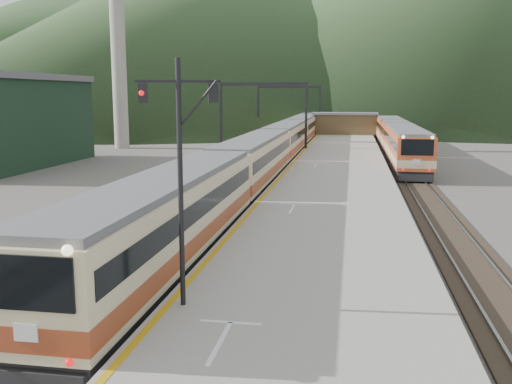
# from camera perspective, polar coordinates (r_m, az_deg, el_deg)

# --- Properties ---
(track_main) EXTENTS (2.60, 200.00, 0.23)m
(track_main) POSITION_cam_1_polar(r_m,az_deg,el_deg) (47.14, 1.30, 1.64)
(track_main) COLOR black
(track_main) RESTS_ON ground
(track_far) EXTENTS (2.60, 200.00, 0.23)m
(track_far) POSITION_cam_1_polar(r_m,az_deg,el_deg) (48.11, -4.60, 1.78)
(track_far) COLOR black
(track_far) RESTS_ON ground
(track_second) EXTENTS (2.60, 200.00, 0.23)m
(track_second) POSITION_cam_1_polar(r_m,az_deg,el_deg) (46.90, 15.35, 1.25)
(track_second) COLOR black
(track_second) RESTS_ON ground
(platform) EXTENTS (8.00, 100.00, 1.00)m
(platform) POSITION_cam_1_polar(r_m,az_deg,el_deg) (44.63, 8.07, 1.65)
(platform) COLOR gray
(platform) RESTS_ON ground
(gantry_near) EXTENTS (9.55, 0.25, 8.00)m
(gantry_near) POSITION_cam_1_polar(r_m,az_deg,el_deg) (61.93, 0.71, 8.70)
(gantry_near) COLOR black
(gantry_near) RESTS_ON ground
(gantry_far) EXTENTS (9.55, 0.25, 8.00)m
(gantry_far) POSITION_cam_1_polar(r_m,az_deg,el_deg) (86.72, 3.30, 8.99)
(gantry_far) COLOR black
(gantry_far) RESTS_ON ground
(smokestack) EXTENTS (1.80, 1.80, 30.00)m
(smokestack) POSITION_cam_1_polar(r_m,az_deg,el_deg) (74.44, -13.70, 15.87)
(smokestack) COLOR #9E998E
(smokestack) RESTS_ON ground
(station_shed) EXTENTS (9.40, 4.40, 3.10)m
(station_shed) POSITION_cam_1_polar(r_m,az_deg,el_deg) (84.29, 8.88, 6.82)
(station_shed) COLOR brown
(station_shed) RESTS_ON platform
(hill_a) EXTENTS (180.00, 180.00, 60.00)m
(hill_a) POSITION_cam_1_polar(r_m,az_deg,el_deg) (203.01, -3.94, 16.31)
(hill_a) COLOR #2E4D23
(hill_a) RESTS_ON ground
(hill_b) EXTENTS (220.00, 220.00, 75.00)m
(hill_b) POSITION_cam_1_polar(r_m,az_deg,el_deg) (239.31, 15.78, 16.79)
(hill_b) COLOR #2E4D23
(hill_b) RESTS_ON ground
(hill_d) EXTENTS (200.00, 200.00, 55.00)m
(hill_d) POSITION_cam_1_polar(r_m,az_deg,el_deg) (277.66, -18.12, 13.57)
(hill_d) COLOR #2E4D23
(hill_d) RESTS_ON ground
(main_train) EXTENTS (2.82, 96.92, 3.45)m
(main_train) POSITION_cam_1_polar(r_m,az_deg,el_deg) (59.48, 3.09, 5.14)
(main_train) COLOR beige
(main_train) RESTS_ON track_main
(second_train) EXTENTS (2.86, 39.00, 3.49)m
(second_train) POSITION_cam_1_polar(r_m,az_deg,el_deg) (63.47, 13.94, 5.18)
(second_train) COLOR #D3542D
(second_train) RESTS_ON track_second
(signal_mast) EXTENTS (2.10, 0.85, 6.65)m
(signal_mast) POSITION_cam_1_polar(r_m,az_deg,el_deg) (15.18, -7.62, 3.42)
(signal_mast) COLOR black
(signal_mast) RESTS_ON platform
(short_signal_a) EXTENTS (0.23, 0.17, 2.27)m
(short_signal_a) POSITION_cam_1_polar(r_m,az_deg,el_deg) (19.16, -21.36, -6.85)
(short_signal_a) COLOR black
(short_signal_a) RESTS_ON ground
(short_signal_b) EXTENTS (0.25, 0.21, 2.27)m
(short_signal_b) POSITION_cam_1_polar(r_m,az_deg,el_deg) (32.72, -6.62, 0.45)
(short_signal_b) COLOR black
(short_signal_b) RESTS_ON ground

